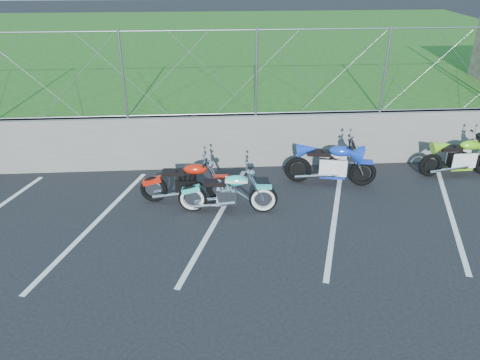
{
  "coord_description": "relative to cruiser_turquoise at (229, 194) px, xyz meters",
  "views": [
    {
      "loc": [
        -0.09,
        -7.05,
        4.87
      ],
      "look_at": [
        0.48,
        1.3,
        0.69
      ],
      "focal_mm": 35.0,
      "sensor_mm": 36.0,
      "label": 1
    }
  ],
  "objects": [
    {
      "name": "parking_lines",
      "position": [
        0.95,
        -0.27,
        -0.4
      ],
      "size": [
        18.29,
        4.31,
        0.01
      ],
      "color": "silver",
      "rests_on": "ground"
    },
    {
      "name": "naked_orange",
      "position": [
        -0.83,
        0.49,
        0.02
      ],
      "size": [
        1.99,
        0.67,
        0.99
      ],
      "rotation": [
        0.0,
        0.0,
        -0.04
      ],
      "color": "black",
      "rests_on": "ground"
    },
    {
      "name": "chain_link_fence",
      "position": [
        -0.25,
        2.23,
        1.9
      ],
      "size": [
        28.0,
        0.03,
        2.0
      ],
      "color": "gray",
      "rests_on": "retaining_wall"
    },
    {
      "name": "ground",
      "position": [
        -0.25,
        -1.27,
        -0.4
      ],
      "size": [
        90.0,
        90.0,
        0.0
      ],
      "primitive_type": "plane",
      "color": "black",
      "rests_on": "ground"
    },
    {
      "name": "sportbike_green",
      "position": [
        5.5,
        1.34,
        0.03
      ],
      "size": [
        1.93,
        0.69,
        1.0
      ],
      "rotation": [
        0.0,
        0.0,
        0.02
      ],
      "color": "black",
      "rests_on": "ground"
    },
    {
      "name": "grass_field",
      "position": [
        -0.25,
        12.23,
        0.25
      ],
      "size": [
        30.0,
        20.0,
        1.3
      ],
      "primitive_type": "cube",
      "color": "#1F5015",
      "rests_on": "ground"
    },
    {
      "name": "sportbike_blue",
      "position": [
        2.38,
        1.1,
        0.06
      ],
      "size": [
        2.04,
        0.72,
        1.06
      ],
      "rotation": [
        0.0,
        0.0,
        -0.2
      ],
      "color": "black",
      "rests_on": "ground"
    },
    {
      "name": "retaining_wall",
      "position": [
        -0.25,
        2.23,
        0.25
      ],
      "size": [
        30.0,
        0.22,
        1.3
      ],
      "primitive_type": "cube",
      "color": "slate",
      "rests_on": "ground"
    },
    {
      "name": "cruiser_turquoise",
      "position": [
        0.0,
        0.0,
        0.0
      ],
      "size": [
        2.02,
        0.64,
        1.01
      ],
      "rotation": [
        0.0,
        0.0,
        -0.09
      ],
      "color": "black",
      "rests_on": "ground"
    }
  ]
}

